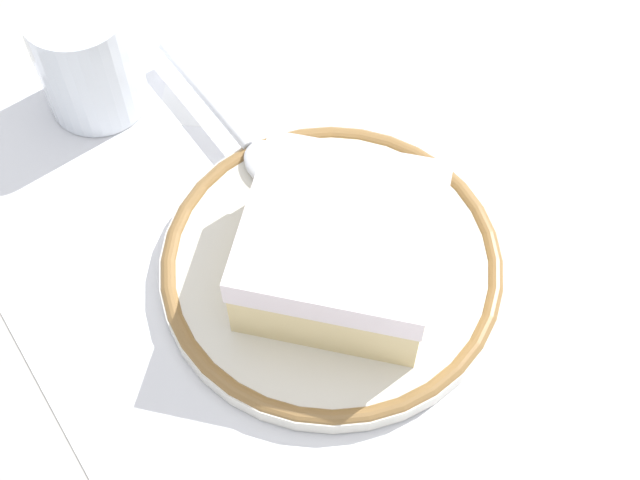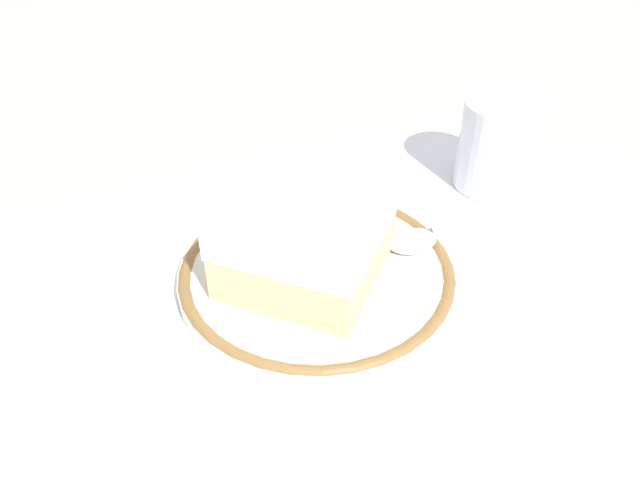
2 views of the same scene
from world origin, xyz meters
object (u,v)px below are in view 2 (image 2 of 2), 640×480
cake_slice (304,240)px  spoon (440,232)px  cup (496,150)px  plate (320,267)px  napkin (528,262)px

cake_slice → spoon: 0.11m
cup → plate: bearing=-165.4°
plate → cake_slice: size_ratio=1.37×
plate → cup: cup is taller
cake_slice → napkin: (0.15, -0.05, -0.04)m
cup → cake_slice: bearing=-165.6°
plate → cake_slice: bearing=-169.7°
spoon → napkin: spoon is taller
plate → cup: 0.19m
spoon → plate: bearing=174.3°
spoon → cup: size_ratio=1.84×
plate → spoon: 0.09m
cake_slice → cup: bearing=14.4°
cup → napkin: bearing=-111.8°
napkin → plate: bearing=160.1°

